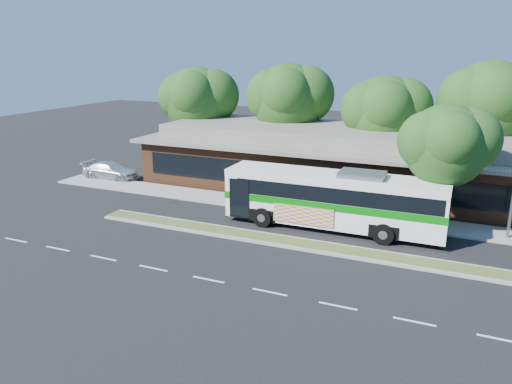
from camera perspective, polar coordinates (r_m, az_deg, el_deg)
ground at (r=26.16m, az=5.76°, el=-6.69°), size 120.00×120.00×0.00m
median_strip at (r=26.66m, az=6.17°, el=-6.08°), size 26.00×1.10×0.15m
sidewalk at (r=31.91m, az=9.36°, el=-2.46°), size 44.00×2.60×0.12m
parking_lot at (r=42.78m, az=-13.30°, el=2.01°), size 14.00×12.00×0.01m
plaza_building at (r=37.58m, az=12.06°, el=3.50°), size 33.20×11.20×4.45m
tree_bg_a at (r=44.17m, az=-6.13°, el=10.51°), size 6.47×5.80×8.63m
tree_bg_b at (r=41.72m, az=4.34°, el=10.61°), size 6.69×6.00×9.00m
tree_bg_c at (r=38.85m, az=15.08°, el=8.89°), size 6.24×5.60×8.26m
tree_bg_d at (r=39.35m, az=25.70°, el=9.17°), size 6.91×6.20×9.37m
transit_bus at (r=28.85m, az=8.96°, el=-0.47°), size 12.65×3.08×3.54m
sedan at (r=41.57m, az=-16.27°, el=2.35°), size 4.80×2.19×1.36m
sidewalk_tree at (r=28.86m, az=21.59°, el=5.13°), size 5.03×4.51×7.32m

